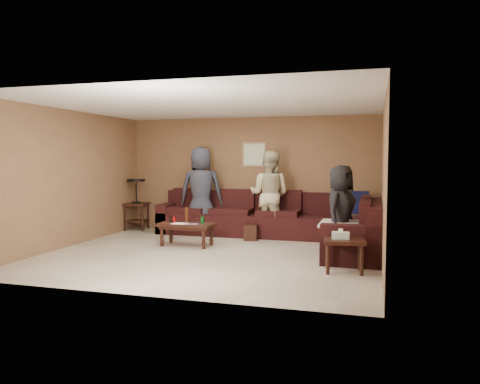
# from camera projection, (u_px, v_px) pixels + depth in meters

# --- Properties ---
(room) EXTENTS (5.60, 5.50, 2.50)m
(room) POSITION_uv_depth(u_px,v_px,m) (211.00, 156.00, 7.78)
(room) COLOR #B8B19B
(room) RESTS_ON ground
(sectional_sofa) EXTENTS (4.65, 2.90, 0.97)m
(sectional_sofa) POSITION_uv_depth(u_px,v_px,m) (277.00, 225.00, 9.11)
(sectional_sofa) COLOR black
(sectional_sofa) RESTS_ON ground
(coffee_table) EXTENTS (1.04, 0.55, 0.71)m
(coffee_table) POSITION_uv_depth(u_px,v_px,m) (186.00, 226.00, 8.63)
(coffee_table) COLOR black
(coffee_table) RESTS_ON ground
(end_table_left) EXTENTS (0.58, 0.58, 1.15)m
(end_table_left) POSITION_uv_depth(u_px,v_px,m) (137.00, 203.00, 10.56)
(end_table_left) COLOR black
(end_table_left) RESTS_ON ground
(side_table_right) EXTENTS (0.62, 0.53, 0.62)m
(side_table_right) POSITION_uv_depth(u_px,v_px,m) (344.00, 244.00, 6.64)
(side_table_right) COLOR black
(side_table_right) RESTS_ON ground
(waste_bin) EXTENTS (0.28, 0.28, 0.30)m
(waste_bin) POSITION_uv_depth(u_px,v_px,m) (251.00, 233.00, 9.23)
(waste_bin) COLOR black
(waste_bin) RESTS_ON ground
(wall_art) EXTENTS (0.52, 0.04, 0.52)m
(wall_art) POSITION_uv_depth(u_px,v_px,m) (254.00, 154.00, 10.13)
(wall_art) COLOR #9F8863
(wall_art) RESTS_ON ground
(person_left) EXTENTS (1.02, 0.78, 1.86)m
(person_left) POSITION_uv_depth(u_px,v_px,m) (201.00, 190.00, 9.97)
(person_left) COLOR #2B2F3C
(person_left) RESTS_ON ground
(person_middle) EXTENTS (0.93, 0.77, 1.77)m
(person_middle) POSITION_uv_depth(u_px,v_px,m) (269.00, 194.00, 9.52)
(person_middle) COLOR #C4BA92
(person_middle) RESTS_ON ground
(person_right) EXTENTS (0.69, 0.85, 1.51)m
(person_right) POSITION_uv_depth(u_px,v_px,m) (340.00, 212.00, 7.52)
(person_right) COLOR black
(person_right) RESTS_ON ground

